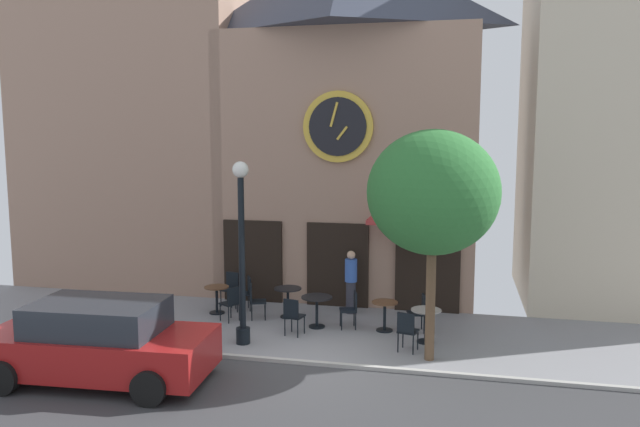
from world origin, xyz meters
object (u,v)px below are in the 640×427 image
object	(u,v)px
cafe_chair_corner	(246,291)
cafe_chair_facing_wall	(407,329)
parked_car_red	(99,342)
cafe_chair_near_tree	(232,301)
pedestrian_blue	(351,281)
cafe_chair_mid_row	(293,314)
cafe_table_near_door	(288,297)
cafe_table_center_left	(217,295)
cafe_chair_left_end	(231,286)
cafe_table_center_right	(317,305)
cafe_table_rightmost	(426,319)
street_tree	(433,193)
cafe_chair_by_entrance	(255,299)
cafe_table_center	(385,311)
cafe_chair_right_end	(351,307)
cafe_chair_near_lamp	(420,310)
street_lamp	(242,253)

from	to	relation	value
cafe_chair_corner	cafe_chair_facing_wall	size ratio (longest dim) A/B	1.00
cafe_chair_facing_wall	parked_car_red	world-z (taller)	parked_car_red
cafe_chair_near_tree	pedestrian_blue	distance (m)	3.15
cafe_chair_mid_row	pedestrian_blue	world-z (taller)	pedestrian_blue
pedestrian_blue	cafe_chair_corner	bearing A→B (deg)	-173.22
cafe_table_near_door	parked_car_red	distance (m)	5.36
cafe_table_center_left	cafe_chair_left_end	xyz separation A→B (m)	(0.07, 0.85, 0.04)
cafe_table_center_right	cafe_chair_near_tree	bearing A→B (deg)	-179.75
cafe_table_center_left	cafe_chair_near_tree	world-z (taller)	cafe_chair_near_tree
cafe_table_near_door	cafe_table_rightmost	bearing A→B (deg)	-18.46
street_tree	cafe_chair_by_entrance	xyz separation A→B (m)	(-4.49, 1.96, -2.98)
cafe_table_center	cafe_chair_right_end	size ratio (longest dim) A/B	0.80
cafe_chair_right_end	cafe_table_center	bearing A→B (deg)	-2.62
cafe_table_center_right	cafe_table_center_left	bearing A→B (deg)	168.34
cafe_chair_near_lamp	cafe_chair_facing_wall	xyz separation A→B (m)	(-0.17, -1.49, 0.00)
cafe_chair_facing_wall	cafe_table_center_right	bearing A→B (deg)	150.61
pedestrian_blue	parked_car_red	world-z (taller)	pedestrian_blue
cafe_chair_facing_wall	pedestrian_blue	xyz separation A→B (m)	(-1.69, 2.66, 0.33)
cafe_table_center_left	pedestrian_blue	size ratio (longest dim) A/B	0.43
cafe_table_near_door	cafe_chair_corner	distance (m)	1.34
cafe_chair_by_entrance	pedestrian_blue	distance (m)	2.55
cafe_chair_near_tree	cafe_table_near_door	bearing A→B (deg)	27.11
cafe_table_center_left	cafe_chair_left_end	world-z (taller)	cafe_chair_left_end
street_lamp	cafe_chair_left_end	bearing A→B (deg)	115.42
street_lamp	cafe_chair_near_tree	distance (m)	2.33
cafe_table_center	cafe_table_near_door	bearing A→B (deg)	167.40
cafe_chair_near_tree	cafe_chair_left_end	size ratio (longest dim) A/B	1.00
cafe_table_center	cafe_chair_left_end	xyz separation A→B (m)	(-4.42, 1.36, 0.05)
cafe_chair_right_end	cafe_table_near_door	bearing A→B (deg)	162.96
cafe_chair_by_entrance	parked_car_red	size ratio (longest dim) A/B	0.20
cafe_table_center_right	cafe_chair_near_tree	xyz separation A→B (m)	(-2.20, -0.01, -0.03)
cafe_table_center_left	cafe_chair_by_entrance	xyz separation A→B (m)	(1.15, -0.26, 0.04)
cafe_table_center	cafe_table_rightmost	size ratio (longest dim) A/B	0.94
cafe_chair_by_entrance	cafe_chair_near_lamp	distance (m)	4.17
pedestrian_blue	street_tree	bearing A→B (deg)	-53.95
cafe_table_rightmost	cafe_chair_mid_row	xyz separation A→B (m)	(-3.06, -0.22, -0.00)
cafe_table_center_left	cafe_chair_corner	xyz separation A→B (m)	(0.65, 0.45, 0.04)
cafe_chair_corner	parked_car_red	bearing A→B (deg)	-102.38
cafe_table_near_door	cafe_table_center_left	bearing A→B (deg)	-178.12
cafe_chair_left_end	parked_car_red	world-z (taller)	parked_car_red
cafe_chair_right_end	parked_car_red	distance (m)	5.95
cafe_table_rightmost	cafe_chair_corner	bearing A→B (deg)	161.94
cafe_chair_mid_row	cafe_chair_facing_wall	size ratio (longest dim) A/B	1.00
cafe_table_near_door	cafe_chair_near_lamp	distance (m)	3.41
cafe_table_near_door	cafe_chair_right_end	distance (m)	1.83
cafe_chair_near_tree	cafe_chair_left_end	xyz separation A→B (m)	(-0.57, 1.45, 0.00)
cafe_table_center_right	cafe_chair_facing_wall	bearing A→B (deg)	-29.39
street_lamp	parked_car_red	world-z (taller)	street_lamp
cafe_chair_near_tree	parked_car_red	bearing A→B (deg)	-105.30
cafe_table_center	cafe_chair_facing_wall	size ratio (longest dim) A/B	0.80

